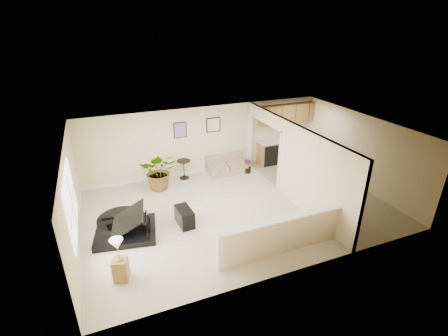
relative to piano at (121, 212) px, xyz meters
name	(u,v)px	position (x,y,z in m)	size (l,w,h in m)	color
floor	(238,208)	(3.41, -0.06, -0.62)	(9.00, 9.00, 0.00)	beige
back_wall	(206,140)	(3.41, 2.94, 0.63)	(9.00, 0.04, 2.50)	beige
front_wall	(297,226)	(3.41, -3.06, 0.63)	(9.00, 0.04, 2.50)	beige
left_wall	(72,200)	(-1.09, -0.06, 0.63)	(0.04, 6.00, 2.50)	beige
right_wall	(359,151)	(7.91, -0.06, 0.63)	(0.04, 6.00, 2.50)	beige
ceiling	(240,131)	(3.41, -0.06, 1.88)	(9.00, 6.00, 0.04)	white
kitchen_vinyl	(322,190)	(6.56, -0.06, -0.62)	(2.70, 6.00, 0.01)	#8C755E
interior_partition	(287,160)	(5.21, 0.19, 0.60)	(0.18, 5.99, 2.50)	beige
pony_half_wall	(280,235)	(3.48, -2.36, -0.10)	(3.42, 0.22, 1.00)	beige
left_window	(71,203)	(-1.08, -0.56, 0.83)	(0.05, 2.15, 1.45)	white
wall_art_left	(180,130)	(2.46, 2.91, 1.13)	(0.48, 0.04, 0.58)	#3D2116
wall_mirror	(213,125)	(3.71, 2.91, 1.18)	(0.55, 0.04, 0.55)	#3D2116
kitchen_cabinets	(283,141)	(6.60, 2.67, 0.25)	(2.36, 0.65, 2.33)	olive
piano	(121,212)	(0.00, 0.00, 0.00)	(2.03, 2.07, 1.49)	black
piano_bench	(184,217)	(1.64, -0.28, -0.38)	(0.38, 0.74, 0.49)	black
loveseat	(226,164)	(4.09, 2.56, -0.31)	(1.44, 0.82, 0.82)	tan
accent_table	(184,167)	(2.43, 2.59, -0.17)	(0.49, 0.49, 0.71)	black
palm_plant	(160,171)	(1.47, 2.12, 0.04)	(1.45, 1.34, 1.34)	black
small_plant	(247,167)	(4.79, 2.18, -0.40)	(0.32, 0.32, 0.51)	black
lamp_stand	(120,263)	(-0.24, -1.84, -0.17)	(0.39, 0.39, 1.07)	olive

